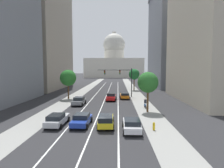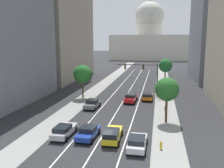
{
  "view_description": "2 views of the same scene",
  "coord_description": "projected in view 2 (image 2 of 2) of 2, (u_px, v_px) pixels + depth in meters",
  "views": [
    {
      "loc": [
        2.86,
        -22.49,
        6.87
      ],
      "look_at": [
        1.49,
        22.45,
        3.14
      ],
      "focal_mm": 30.24,
      "sensor_mm": 36.0,
      "label": 1
    },
    {
      "loc": [
        6.4,
        -26.88,
        11.3
      ],
      "look_at": [
        -2.22,
        18.53,
        3.13
      ],
      "focal_mm": 39.8,
      "sensor_mm": 36.0,
      "label": 2
    }
  ],
  "objects": [
    {
      "name": "cyclist",
      "position": [
        166.0,
        111.0,
        37.15
      ],
      "size": [
        0.38,
        1.7,
        1.72
      ],
      "rotation": [
        0.0,
        0.0,
        1.63
      ],
      "color": "black",
      "rests_on": "ground"
    },
    {
      "name": "ground_plane",
      "position": [
        135.0,
        82.0,
        67.85
      ],
      "size": [
        400.0,
        400.0,
        0.0
      ],
      "primitive_type": "plane",
      "color": "#2B2B2D"
    },
    {
      "name": "sidewalk_left",
      "position": [
        103.0,
        84.0,
        64.42
      ],
      "size": [
        3.57,
        130.0,
        0.01
      ],
      "primitive_type": "cube",
      "color": "gray",
      "rests_on": "ground"
    },
    {
      "name": "lane_stripe_right",
      "position": [
        141.0,
        94.0,
        52.79
      ],
      "size": [
        0.16,
        90.0,
        0.01
      ],
      "primitive_type": "cube",
      "color": "white",
      "rests_on": "ground"
    },
    {
      "name": "car_silver",
      "position": [
        64.0,
        130.0,
        29.38
      ],
      "size": [
        2.05,
        4.7,
        1.44
      ],
      "rotation": [
        0.0,
        0.0,
        1.55
      ],
      "color": "#B2B5BA",
      "rests_on": "ground"
    },
    {
      "name": "street_tree_far_right",
      "position": [
        165.0,
        66.0,
        62.4
      ],
      "size": [
        3.38,
        3.38,
        6.72
      ],
      "color": "#51381E",
      "rests_on": "ground"
    },
    {
      "name": "office_tower_far_left",
      "position": [
        51.0,
        8.0,
        71.36
      ],
      "size": [
        17.41,
        30.65,
        41.0
      ],
      "color": "#9E9384",
      "rests_on": "ground"
    },
    {
      "name": "lane_stripe_left",
      "position": [
        114.0,
        93.0,
        53.88
      ],
      "size": [
        0.16,
        90.0,
        0.01
      ],
      "primitive_type": "cube",
      "color": "white",
      "rests_on": "ground"
    },
    {
      "name": "capitol_building",
      "position": [
        149.0,
        40.0,
        148.72
      ],
      "size": [
        43.48,
        27.11,
        35.01
      ],
      "color": "beige",
      "rests_on": "ground"
    },
    {
      "name": "car_blue",
      "position": [
        88.0,
        132.0,
        28.92
      ],
      "size": [
        2.2,
        4.44,
        1.42
      ],
      "rotation": [
        0.0,
        0.0,
        1.53
      ],
      "color": "#1E389E",
      "rests_on": "ground"
    },
    {
      "name": "fire_hydrant",
      "position": [
        161.0,
        145.0,
        26.0
      ],
      "size": [
        0.26,
        0.35,
        0.91
      ],
      "color": "yellow",
      "rests_on": "ground"
    },
    {
      "name": "lane_stripe_center",
      "position": [
        128.0,
        93.0,
        53.34
      ],
      "size": [
        0.16,
        90.0,
        0.01
      ],
      "primitive_type": "cube",
      "color": "white",
      "rests_on": "ground"
    },
    {
      "name": "car_gray",
      "position": [
        92.0,
        104.0,
        41.65
      ],
      "size": [
        2.25,
        4.16,
        1.53
      ],
      "rotation": [
        0.0,
        0.0,
        1.53
      ],
      "color": "slate",
      "rests_on": "ground"
    },
    {
      "name": "car_red",
      "position": [
        131.0,
        98.0,
        45.82
      ],
      "size": [
        2.24,
        4.72,
        1.58
      ],
      "rotation": [
        0.0,
        0.0,
        1.52
      ],
      "color": "red",
      "rests_on": "ground"
    },
    {
      "name": "car_white",
      "position": [
        137.0,
        142.0,
        26.01
      ],
      "size": [
        2.07,
        4.38,
        1.39
      ],
      "rotation": [
        0.0,
        0.0,
        1.56
      ],
      "color": "silver",
      "rests_on": "ground"
    },
    {
      "name": "street_tree_near_right",
      "position": [
        167.0,
        90.0,
        33.85
      ],
      "size": [
        3.27,
        3.27,
        6.33
      ],
      "color": "#51381E",
      "rests_on": "ground"
    },
    {
      "name": "car_orange",
      "position": [
        147.0,
        96.0,
        47.49
      ],
      "size": [
        2.16,
        4.49,
        1.44
      ],
      "rotation": [
        0.0,
        0.0,
        1.59
      ],
      "color": "orange",
      "rests_on": "ground"
    },
    {
      "name": "street_tree_near_left",
      "position": [
        82.0,
        74.0,
        48.4
      ],
      "size": [
        3.6,
        3.6,
        6.57
      ],
      "color": "#51381E",
      "rests_on": "ground"
    },
    {
      "name": "car_yellow",
      "position": [
        112.0,
        134.0,
        28.01
      ],
      "size": [
        2.05,
        4.78,
        1.52
      ],
      "rotation": [
        0.0,
        0.0,
        1.6
      ],
      "color": "yellow",
      "rests_on": "ground"
    },
    {
      "name": "sidewalk_right",
      "position": [
        163.0,
        86.0,
        61.6
      ],
      "size": [
        3.57,
        130.0,
        0.01
      ],
      "primitive_type": "cube",
      "color": "gray",
      "rests_on": "ground"
    },
    {
      "name": "traffic_signal_mast",
      "position": [
        145.0,
        72.0,
        49.41
      ],
      "size": [
        8.17,
        0.39,
        6.9
      ],
      "color": "black",
      "rests_on": "ground"
    }
  ]
}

